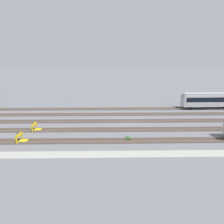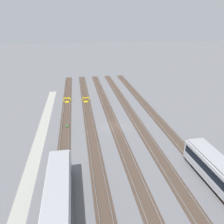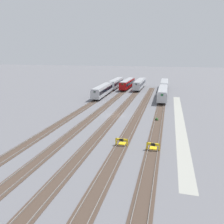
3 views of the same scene
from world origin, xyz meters
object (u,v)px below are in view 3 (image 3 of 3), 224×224
(subway_car_front_row_right_inner, at_px, (163,93))
(bumper_stop_near_inner_track, at_px, (122,142))
(subway_car_front_row_centre, at_px, (116,83))
(subway_car_front_row_rightmost, at_px, (127,84))
(subway_car_back_row_leftmost, at_px, (139,84))
(weed_clump, at_px, (157,119))
(subway_car_front_row_left_inner, at_px, (164,85))
(subway_car_front_row_leftmost, at_px, (103,90))
(bumper_stop_nearest_track, at_px, (153,146))

(subway_car_front_row_right_inner, height_order, bumper_stop_near_inner_track, subway_car_front_row_right_inner)
(subway_car_front_row_centre, bearing_deg, subway_car_front_row_rightmost, -93.91)
(subway_car_back_row_leftmost, distance_m, weed_clump, 43.57)
(subway_car_front_row_centre, height_order, bumper_stop_near_inner_track, subway_car_front_row_centre)
(subway_car_front_row_right_inner, xyz_separation_m, bumper_stop_near_inner_track, (-38.36, 4.95, -1.53))
(subway_car_front_row_left_inner, distance_m, subway_car_front_row_rightmost, 14.89)
(subway_car_front_row_right_inner, height_order, subway_car_back_row_leftmost, same)
(subway_car_front_row_centre, bearing_deg, bumper_stop_near_inner_track, -165.44)
(subway_car_front_row_left_inner, relative_size, subway_car_front_row_right_inner, 1.00)
(subway_car_front_row_left_inner, bearing_deg, subway_car_back_row_leftmost, 89.98)
(subway_car_front_row_leftmost, distance_m, subway_car_back_row_leftmost, 21.51)
(subway_car_front_row_left_inner, height_order, bumper_stop_nearest_track, subway_car_front_row_left_inner)
(subway_car_front_row_left_inner, relative_size, subway_car_back_row_leftmost, 1.00)
(bumper_stop_near_inner_track, bearing_deg, subway_car_front_row_right_inner, -7.36)
(bumper_stop_nearest_track, relative_size, bumper_stop_near_inner_track, 1.00)
(subway_car_front_row_left_inner, xyz_separation_m, bumper_stop_near_inner_track, (-57.42, 4.91, -1.53))
(subway_car_front_row_left_inner, distance_m, subway_car_front_row_right_inner, 19.06)
(subway_car_front_row_right_inner, relative_size, subway_car_front_row_rightmost, 1.00)
(subway_car_back_row_leftmost, relative_size, weed_clump, 19.59)
(subway_car_back_row_leftmost, bearing_deg, subway_car_front_row_rightmost, 93.94)
(subway_car_back_row_leftmost, height_order, bumper_stop_near_inner_track, subway_car_back_row_leftmost)
(subway_car_front_row_leftmost, bearing_deg, subway_car_back_row_leftmost, -27.58)
(bumper_stop_near_inner_track, bearing_deg, bumper_stop_nearest_track, -96.01)
(subway_car_front_row_rightmost, distance_m, bumper_stop_nearest_track, 59.53)
(bumper_stop_nearest_track, distance_m, weed_clump, 15.50)
(subway_car_front_row_right_inner, xyz_separation_m, subway_car_front_row_rightmost, (18.72, 14.92, 0.00))
(subway_car_front_row_left_inner, relative_size, weed_clump, 19.60)
(weed_clump, bearing_deg, bumper_stop_near_inner_track, 162.89)
(subway_car_front_row_left_inner, relative_size, subway_car_front_row_centre, 1.00)
(subway_car_front_row_rightmost, bearing_deg, subway_car_front_row_left_inner, -88.69)
(subway_car_front_row_left_inner, relative_size, bumper_stop_near_inner_track, 8.99)
(subway_car_back_row_leftmost, bearing_deg, subway_car_front_row_leftmost, 152.42)
(subway_car_front_row_centre, relative_size, bumper_stop_near_inner_track, 8.99)
(bumper_stop_near_inner_track, distance_m, weed_clump, 15.66)
(subway_car_front_row_centre, bearing_deg, subway_car_front_row_left_inner, -90.00)
(subway_car_front_row_leftmost, bearing_deg, subway_car_front_row_right_inner, -90.00)
(subway_car_front_row_rightmost, bearing_deg, subway_car_front_row_centre, 86.09)
(bumper_stop_nearest_track, bearing_deg, subway_car_back_row_leftmost, 9.76)
(subway_car_front_row_rightmost, height_order, bumper_stop_nearest_track, subway_car_front_row_rightmost)
(subway_car_front_row_centre, height_order, subway_car_back_row_leftmost, same)
(bumper_stop_nearest_track, bearing_deg, bumper_stop_near_inner_track, 83.99)
(subway_car_front_row_centre, distance_m, subway_car_front_row_rightmost, 4.95)
(subway_car_back_row_leftmost, relative_size, bumper_stop_nearest_track, 8.98)
(bumper_stop_nearest_track, relative_size, weed_clump, 2.18)
(subway_car_front_row_rightmost, bearing_deg, subway_car_front_row_leftmost, 165.10)
(subway_car_front_row_left_inner, xyz_separation_m, weed_clump, (-42.46, 0.30, -1.80))
(subway_car_back_row_leftmost, relative_size, bumper_stop_near_inner_track, 8.98)
(subway_car_front_row_leftmost, xyz_separation_m, bumper_stop_nearest_track, (-38.89, -19.93, -1.53))
(subway_car_front_row_right_inner, distance_m, subway_car_back_row_leftmost, 21.50)
(subway_car_front_row_right_inner, distance_m, bumper_stop_nearest_track, 38.92)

